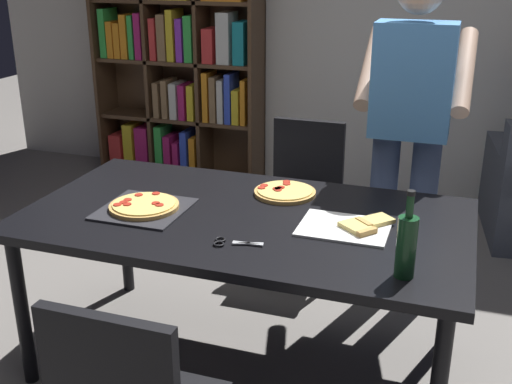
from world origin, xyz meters
TOP-DOWN VIEW (x-y plane):
  - ground_plane at (0.00, 0.00)m, footprint 12.00×12.00m
  - back_wall at (0.00, 2.60)m, footprint 6.40×0.10m
  - dining_table at (0.00, 0.00)m, footprint 1.89×1.03m
  - chair_far_side at (0.00, 1.00)m, footprint 0.42×0.42m
  - bookshelf at (-1.45, 2.37)m, footprint 1.40×0.35m
  - person_serving_pizza at (0.59, 0.78)m, footprint 0.55×0.54m
  - pepperoni_pizza_on_tray at (-0.43, -0.09)m, footprint 0.36×0.36m
  - pizza_slices_on_towel at (0.46, 0.00)m, footprint 0.37×0.30m
  - wine_bottle at (0.71, -0.34)m, footprint 0.07×0.07m
  - kitchen_scissors at (0.04, -0.29)m, footprint 0.20×0.09m
  - second_pizza_plain at (0.09, 0.29)m, footprint 0.29×0.29m

SIDE VIEW (x-z plane):
  - ground_plane at x=0.00m, z-range 0.00..0.00m
  - chair_far_side at x=0.00m, z-range 0.06..0.96m
  - dining_table at x=0.00m, z-range 0.31..1.06m
  - kitchen_scissors at x=0.04m, z-range 0.75..0.76m
  - pizza_slices_on_towel at x=0.46m, z-range 0.74..0.78m
  - second_pizza_plain at x=0.09m, z-range 0.75..0.78m
  - pepperoni_pizza_on_tray at x=-0.43m, z-range 0.75..0.78m
  - wine_bottle at x=0.71m, z-range 0.71..1.03m
  - bookshelf at x=-1.45m, z-range -0.04..1.91m
  - person_serving_pizza at x=0.59m, z-range 0.12..1.87m
  - back_wall at x=0.00m, z-range 0.00..2.80m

